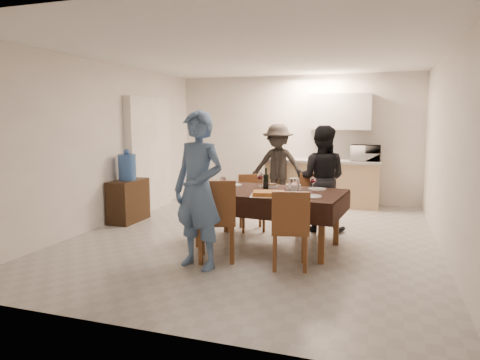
{
  "coord_description": "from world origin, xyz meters",
  "views": [
    {
      "loc": [
        1.7,
        -5.85,
        1.69
      ],
      "look_at": [
        -0.14,
        -0.3,
        0.87
      ],
      "focal_mm": 32.0,
      "sensor_mm": 36.0,
      "label": 1
    }
  ],
  "objects_px": {
    "water_jug": "(127,167)",
    "person_far": "(321,179)",
    "microwave": "(366,153)",
    "savoury_tart": "(269,194)",
    "water_pitcher": "(294,186)",
    "wine_bottle": "(266,179)",
    "console": "(128,201)",
    "person_kitchen": "(278,166)",
    "person_near": "(198,190)",
    "dining_table": "(268,193)"
  },
  "relations": [
    {
      "from": "savoury_tart",
      "to": "water_jug",
      "type": "bearing_deg",
      "value": 159.16
    },
    {
      "from": "person_far",
      "to": "person_kitchen",
      "type": "bearing_deg",
      "value": -56.1
    },
    {
      "from": "dining_table",
      "to": "savoury_tart",
      "type": "distance_m",
      "value": 0.4
    },
    {
      "from": "water_pitcher",
      "to": "microwave",
      "type": "height_order",
      "value": "microwave"
    },
    {
      "from": "wine_bottle",
      "to": "savoury_tart",
      "type": "relative_size",
      "value": 0.67
    },
    {
      "from": "microwave",
      "to": "person_kitchen",
      "type": "xyz_separation_m",
      "value": [
        -1.62,
        -0.45,
        -0.25
      ]
    },
    {
      "from": "water_pitcher",
      "to": "dining_table",
      "type": "bearing_deg",
      "value": 171.87
    },
    {
      "from": "microwave",
      "to": "person_near",
      "type": "relative_size",
      "value": 0.3
    },
    {
      "from": "console",
      "to": "microwave",
      "type": "height_order",
      "value": "microwave"
    },
    {
      "from": "water_jug",
      "to": "savoury_tart",
      "type": "relative_size",
      "value": 0.97
    },
    {
      "from": "water_pitcher",
      "to": "microwave",
      "type": "bearing_deg",
      "value": 76.2
    },
    {
      "from": "console",
      "to": "person_far",
      "type": "distance_m",
      "value": 3.19
    },
    {
      "from": "microwave",
      "to": "person_far",
      "type": "bearing_deg",
      "value": 74.36
    },
    {
      "from": "savoury_tart",
      "to": "microwave",
      "type": "xyz_separation_m",
      "value": [
        1.02,
        3.47,
        0.28
      ]
    },
    {
      "from": "water_jug",
      "to": "water_pitcher",
      "type": "distance_m",
      "value": 3.01
    },
    {
      "from": "water_jug",
      "to": "person_far",
      "type": "distance_m",
      "value": 3.16
    },
    {
      "from": "wine_bottle",
      "to": "water_pitcher",
      "type": "relative_size",
      "value": 1.6
    },
    {
      "from": "wine_bottle",
      "to": "person_near",
      "type": "relative_size",
      "value": 0.17
    },
    {
      "from": "microwave",
      "to": "person_near",
      "type": "height_order",
      "value": "person_near"
    },
    {
      "from": "console",
      "to": "person_far",
      "type": "bearing_deg",
      "value": 7.46
    },
    {
      "from": "person_near",
      "to": "person_kitchen",
      "type": "distance_m",
      "value": 3.69
    },
    {
      "from": "savoury_tart",
      "to": "water_pitcher",
      "type": "bearing_deg",
      "value": 52.85
    },
    {
      "from": "dining_table",
      "to": "water_jug",
      "type": "bearing_deg",
      "value": 171.92
    },
    {
      "from": "water_jug",
      "to": "person_kitchen",
      "type": "relative_size",
      "value": 0.27
    },
    {
      "from": "console",
      "to": "water_jug",
      "type": "bearing_deg",
      "value": 0.0
    },
    {
      "from": "console",
      "to": "water_jug",
      "type": "height_order",
      "value": "water_jug"
    },
    {
      "from": "water_pitcher",
      "to": "savoury_tart",
      "type": "relative_size",
      "value": 0.42
    },
    {
      "from": "person_kitchen",
      "to": "dining_table",
      "type": "bearing_deg",
      "value": -79.26
    },
    {
      "from": "water_jug",
      "to": "wine_bottle",
      "type": "bearing_deg",
      "value": -13.13
    },
    {
      "from": "water_jug",
      "to": "microwave",
      "type": "xyz_separation_m",
      "value": [
        3.7,
        2.45,
        0.14
      ]
    },
    {
      "from": "water_jug",
      "to": "person_kitchen",
      "type": "height_order",
      "value": "person_kitchen"
    },
    {
      "from": "water_jug",
      "to": "person_far",
      "type": "bearing_deg",
      "value": 7.46
    },
    {
      "from": "console",
      "to": "water_jug",
      "type": "xyz_separation_m",
      "value": [
        0.0,
        0.0,
        0.57
      ]
    },
    {
      "from": "console",
      "to": "savoury_tart",
      "type": "bearing_deg",
      "value": -20.84
    },
    {
      "from": "person_kitchen",
      "to": "savoury_tart",
      "type": "bearing_deg",
      "value": -78.75
    },
    {
      "from": "dining_table",
      "to": "microwave",
      "type": "relative_size",
      "value": 3.73
    },
    {
      "from": "water_pitcher",
      "to": "person_kitchen",
      "type": "relative_size",
      "value": 0.12
    },
    {
      "from": "microwave",
      "to": "person_near",
      "type": "xyz_separation_m",
      "value": [
        -1.67,
        -4.14,
        -0.16
      ]
    },
    {
      "from": "console",
      "to": "water_jug",
      "type": "distance_m",
      "value": 0.57
    },
    {
      "from": "water_jug",
      "to": "savoury_tart",
      "type": "height_order",
      "value": "water_jug"
    },
    {
      "from": "water_jug",
      "to": "person_far",
      "type": "height_order",
      "value": "person_far"
    },
    {
      "from": "wine_bottle",
      "to": "console",
      "type": "bearing_deg",
      "value": 166.87
    },
    {
      "from": "water_jug",
      "to": "wine_bottle",
      "type": "distance_m",
      "value": 2.6
    },
    {
      "from": "dining_table",
      "to": "savoury_tart",
      "type": "relative_size",
      "value": 4.59
    },
    {
      "from": "console",
      "to": "person_kitchen",
      "type": "distance_m",
      "value": 2.92
    },
    {
      "from": "person_kitchen",
      "to": "microwave",
      "type": "bearing_deg",
      "value": 15.52
    },
    {
      "from": "savoury_tart",
      "to": "person_far",
      "type": "distance_m",
      "value": 1.5
    },
    {
      "from": "water_jug",
      "to": "water_pitcher",
      "type": "relative_size",
      "value": 2.31
    },
    {
      "from": "water_jug",
      "to": "person_kitchen",
      "type": "bearing_deg",
      "value": 43.82
    },
    {
      "from": "microwave",
      "to": "person_kitchen",
      "type": "relative_size",
      "value": 0.34
    }
  ]
}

